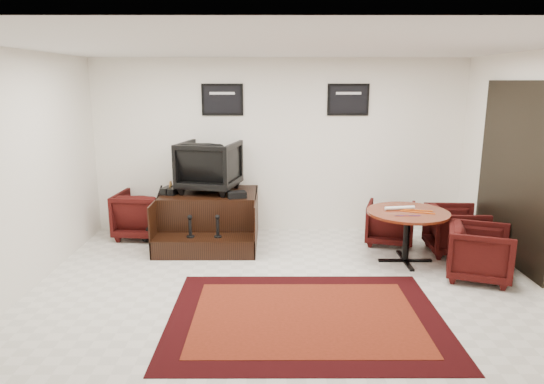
{
  "coord_description": "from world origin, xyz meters",
  "views": [
    {
      "loc": [
        -0.13,
        -5.34,
        2.45
      ],
      "look_at": [
        -0.11,
        0.9,
        1.01
      ],
      "focal_mm": 32.0,
      "sensor_mm": 36.0,
      "label": 1
    }
  ],
  "objects_px": {
    "meeting_table": "(408,218)",
    "shine_chair": "(209,164)",
    "shine_podium": "(210,219)",
    "table_chair_back": "(390,221)",
    "table_chair_corner": "(480,250)",
    "table_chair_window": "(456,228)",
    "armchair_side": "(143,212)"
  },
  "relations": [
    {
      "from": "meeting_table",
      "to": "shine_chair",
      "type": "bearing_deg",
      "value": 159.22
    },
    {
      "from": "shine_podium",
      "to": "shine_chair",
      "type": "distance_m",
      "value": 0.86
    },
    {
      "from": "table_chair_back",
      "to": "meeting_table",
      "type": "bearing_deg",
      "value": 109.4
    },
    {
      "from": "shine_podium",
      "to": "shine_chair",
      "type": "height_order",
      "value": "shine_chair"
    },
    {
      "from": "table_chair_back",
      "to": "table_chair_corner",
      "type": "distance_m",
      "value": 1.57
    },
    {
      "from": "shine_chair",
      "to": "table_chair_window",
      "type": "bearing_deg",
      "value": -178.14
    },
    {
      "from": "meeting_table",
      "to": "table_chair_window",
      "type": "distance_m",
      "value": 0.91
    },
    {
      "from": "shine_chair",
      "to": "table_chair_back",
      "type": "bearing_deg",
      "value": -172.79
    },
    {
      "from": "table_chair_back",
      "to": "table_chair_corner",
      "type": "xyz_separation_m",
      "value": [
        0.79,
        -1.36,
        0.02
      ]
    },
    {
      "from": "shine_podium",
      "to": "armchair_side",
      "type": "bearing_deg",
      "value": 169.09
    },
    {
      "from": "table_chair_back",
      "to": "shine_podium",
      "type": "bearing_deg",
      "value": 14.26
    },
    {
      "from": "armchair_side",
      "to": "table_chair_window",
      "type": "bearing_deg",
      "value": 176.23
    },
    {
      "from": "table_chair_corner",
      "to": "meeting_table",
      "type": "bearing_deg",
      "value": 72.21
    },
    {
      "from": "table_chair_window",
      "to": "shine_podium",
      "type": "bearing_deg",
      "value": 83.69
    },
    {
      "from": "table_chair_window",
      "to": "shine_chair",
      "type": "bearing_deg",
      "value": 81.39
    },
    {
      "from": "shine_podium",
      "to": "table_chair_back",
      "type": "relative_size",
      "value": 2.14
    },
    {
      "from": "meeting_table",
      "to": "table_chair_back",
      "type": "xyz_separation_m",
      "value": [
        -0.03,
        0.78,
        -0.28
      ]
    },
    {
      "from": "table_chair_back",
      "to": "table_chair_corner",
      "type": "relative_size",
      "value": 0.94
    },
    {
      "from": "shine_podium",
      "to": "table_chair_window",
      "type": "xyz_separation_m",
      "value": [
        3.61,
        -0.57,
        0.03
      ]
    },
    {
      "from": "shine_chair",
      "to": "meeting_table",
      "type": "relative_size",
      "value": 0.79
    },
    {
      "from": "table_chair_back",
      "to": "shine_chair",
      "type": "bearing_deg",
      "value": 11.19
    },
    {
      "from": "shine_podium",
      "to": "armchair_side",
      "type": "relative_size",
      "value": 1.86
    },
    {
      "from": "shine_chair",
      "to": "shine_podium",
      "type": "bearing_deg",
      "value": 103.14
    },
    {
      "from": "shine_podium",
      "to": "table_chair_corner",
      "type": "height_order",
      "value": "shine_podium"
    },
    {
      "from": "shine_chair",
      "to": "table_chair_corner",
      "type": "distance_m",
      "value": 4.01
    },
    {
      "from": "shine_podium",
      "to": "table_chair_back",
      "type": "xyz_separation_m",
      "value": [
        2.78,
        -0.14,
        0.0
      ]
    },
    {
      "from": "table_chair_back",
      "to": "table_chair_window",
      "type": "height_order",
      "value": "table_chair_window"
    },
    {
      "from": "shine_chair",
      "to": "meeting_table",
      "type": "bearing_deg",
      "value": 172.36
    },
    {
      "from": "table_chair_corner",
      "to": "shine_podium",
      "type": "bearing_deg",
      "value": 86.97
    },
    {
      "from": "shine_podium",
      "to": "armchair_side",
      "type": "xyz_separation_m",
      "value": [
        -1.08,
        0.21,
        0.06
      ]
    },
    {
      "from": "armchair_side",
      "to": "table_chair_corner",
      "type": "xyz_separation_m",
      "value": [
        4.65,
        -1.71,
        -0.03
      ]
    },
    {
      "from": "shine_chair",
      "to": "table_chair_window",
      "type": "height_order",
      "value": "shine_chair"
    }
  ]
}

